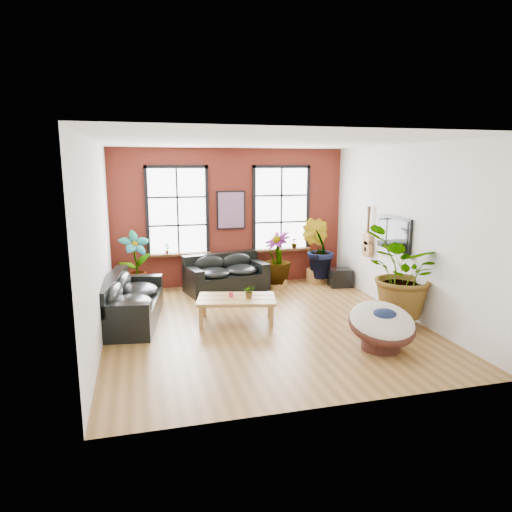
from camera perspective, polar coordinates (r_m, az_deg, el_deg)
The scene contains 19 objects.
room at distance 8.80m, azimuth 0.73°, elevation 2.61°, with size 6.04×6.54×3.54m.
sofa_back at distance 11.35m, azimuth -3.83°, elevation -2.32°, with size 2.14×1.38×0.90m.
sofa_left at distance 9.40m, azimuth -15.63°, elevation -5.54°, with size 1.32×2.46×0.93m.
coffee_table at distance 9.10m, azimuth -2.46°, elevation -5.57°, with size 1.69×1.20×0.59m.
papasan_chair at distance 8.04m, azimuth 15.46°, elevation -8.27°, with size 1.19×1.21×0.85m.
poster at distance 11.71m, azimuth -3.15°, elevation 5.75°, with size 0.74×0.06×0.98m.
tv_wall_unit at distance 10.38m, azimuth 15.91°, elevation 2.36°, with size 0.13×1.86×1.20m.
media_box at distance 11.95m, azimuth 10.46°, elevation -2.67°, with size 0.61×0.53×0.46m.
pot_back_left at distance 11.36m, azimuth -14.78°, elevation -3.90°, with size 0.51×0.51×0.35m.
pot_back_right at distance 12.27m, azimuth 7.48°, elevation -2.46°, with size 0.56×0.56×0.37m.
pot_right_wall at distance 9.38m, azimuth 17.81°, elevation -7.26°, with size 0.54×0.54×0.35m.
pot_mid at distance 11.65m, azimuth 2.70°, elevation -3.11°, with size 0.61×0.61×0.37m.
floor_plant_back_left at distance 11.21m, azimuth -14.83°, elevation -0.51°, with size 0.74×0.50×1.41m, color #103E19.
floor_plant_back_right at distance 12.08m, azimuth 7.69°, elevation 0.92°, with size 0.85×0.69×1.55m, color #103E19.
floor_plant_right_wall at distance 9.14m, azimuth 17.96°, elevation -2.10°, with size 1.59×1.38×1.77m, color #103E19.
floor_plant_mid at distance 11.50m, azimuth 2.61°, elevation -0.20°, with size 0.73×0.73×1.30m, color #103E19.
table_plant at distance 9.03m, azimuth -0.83°, elevation -4.45°, with size 0.24×0.20×0.26m, color #103E19.
sill_plant_left at distance 11.58m, azimuth -11.08°, elevation 0.92°, with size 0.14×0.10×0.27m, color #103E19.
sill_plant_right at distance 12.22m, azimuth 4.79°, elevation 1.63°, with size 0.15×0.15×0.27m, color #103E19.
Camera 1 is at (-2.26, -8.26, 3.06)m, focal length 32.00 mm.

